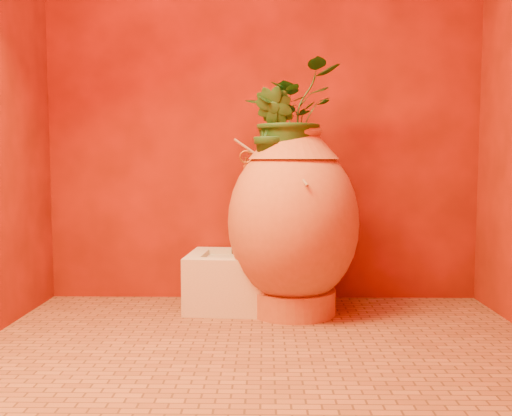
{
  "coord_description": "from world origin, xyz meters",
  "views": [
    {
      "loc": [
        0.02,
        -2.33,
        0.81
      ],
      "look_at": [
        -0.03,
        0.35,
        0.59
      ],
      "focal_mm": 40.0,
      "sensor_mm": 36.0,
      "label": 1
    }
  ],
  "objects_px": {
    "wine_bottle_a": "(239,256)",
    "wall_tap": "(246,165)",
    "stone_basin": "(248,282)",
    "wine_bottle_c": "(279,258)",
    "wine_bottle_b": "(246,257)",
    "amphora": "(293,222)"
  },
  "relations": [
    {
      "from": "amphora",
      "to": "wine_bottle_a",
      "type": "xyz_separation_m",
      "value": [
        -0.29,
        0.11,
        -0.2
      ]
    },
    {
      "from": "stone_basin",
      "to": "wine_bottle_a",
      "type": "distance_m",
      "value": 0.15
    },
    {
      "from": "amphora",
      "to": "wine_bottle_a",
      "type": "bearing_deg",
      "value": 160.24
    },
    {
      "from": "wine_bottle_a",
      "to": "wall_tap",
      "type": "xyz_separation_m",
      "value": [
        0.03,
        0.15,
        0.5
      ]
    },
    {
      "from": "amphora",
      "to": "wine_bottle_b",
      "type": "distance_m",
      "value": 0.38
    },
    {
      "from": "stone_basin",
      "to": "wine_bottle_c",
      "type": "bearing_deg",
      "value": 14.15
    },
    {
      "from": "wine_bottle_b",
      "to": "wine_bottle_c",
      "type": "height_order",
      "value": "wine_bottle_c"
    },
    {
      "from": "wine_bottle_c",
      "to": "wine_bottle_a",
      "type": "bearing_deg",
      "value": -170.44
    },
    {
      "from": "wine_bottle_a",
      "to": "wine_bottle_b",
      "type": "distance_m",
      "value": 0.08
    },
    {
      "from": "amphora",
      "to": "wine_bottle_a",
      "type": "distance_m",
      "value": 0.37
    },
    {
      "from": "stone_basin",
      "to": "wine_bottle_a",
      "type": "height_order",
      "value": "wine_bottle_a"
    },
    {
      "from": "wine_bottle_c",
      "to": "wall_tap",
      "type": "height_order",
      "value": "wall_tap"
    },
    {
      "from": "stone_basin",
      "to": "wine_bottle_a",
      "type": "relative_size",
      "value": 2.03
    },
    {
      "from": "wine_bottle_a",
      "to": "wall_tap",
      "type": "relative_size",
      "value": 1.86
    },
    {
      "from": "wine_bottle_a",
      "to": "wine_bottle_c",
      "type": "bearing_deg",
      "value": 9.56
    },
    {
      "from": "amphora",
      "to": "wine_bottle_c",
      "type": "distance_m",
      "value": 0.27
    },
    {
      "from": "amphora",
      "to": "wine_bottle_c",
      "type": "height_order",
      "value": "amphora"
    },
    {
      "from": "wine_bottle_b",
      "to": "wall_tap",
      "type": "bearing_deg",
      "value": 91.81
    },
    {
      "from": "wine_bottle_a",
      "to": "wine_bottle_c",
      "type": "distance_m",
      "value": 0.23
    },
    {
      "from": "amphora",
      "to": "wall_tap",
      "type": "bearing_deg",
      "value": 135.05
    },
    {
      "from": "wine_bottle_a",
      "to": "wine_bottle_c",
      "type": "height_order",
      "value": "wine_bottle_a"
    },
    {
      "from": "wine_bottle_a",
      "to": "wall_tap",
      "type": "height_order",
      "value": "wall_tap"
    }
  ]
}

